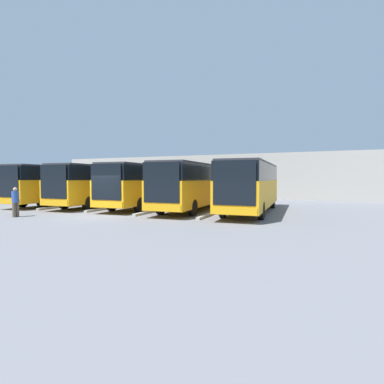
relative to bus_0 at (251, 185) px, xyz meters
name	(u,v)px	position (x,y,z in m)	size (l,w,h in m)	color
ground_plane	(97,216)	(8.36, 5.71, -1.87)	(600.00, 600.00, 0.00)	slate
bus_0	(251,185)	(0.00, 0.00, 0.00)	(3.07, 11.25, 3.37)	orange
curb_divider_0	(214,212)	(2.09, 1.65, -1.80)	(0.24, 6.74, 0.15)	#9E9E99
bus_1	(195,184)	(4.18, 0.03, 0.00)	(3.07, 11.25, 3.37)	orange
curb_divider_1	(159,210)	(6.27, 1.67, -1.80)	(0.24, 6.74, 0.15)	#9E9E99
bus_2	(149,184)	(8.36, -0.39, 0.00)	(3.07, 11.25, 3.37)	orange
curb_divider_2	(115,207)	(10.45, 1.26, -1.80)	(0.24, 6.74, 0.15)	#9E9E99
bus_3	(104,184)	(12.54, -0.11, 0.00)	(3.07, 11.25, 3.37)	orange
curb_divider_3	(71,205)	(14.64, 1.54, -1.80)	(0.24, 6.74, 0.15)	#9E9E99
bus_4	(64,183)	(16.73, 0.21, 0.00)	(3.07, 11.25, 3.37)	orange
pedestrian	(15,201)	(12.53, 8.00, -0.91)	(0.43, 0.43, 1.78)	brown
station_building	(221,176)	(8.36, -19.49, 0.70)	(41.92, 15.14, 5.09)	#A8A399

